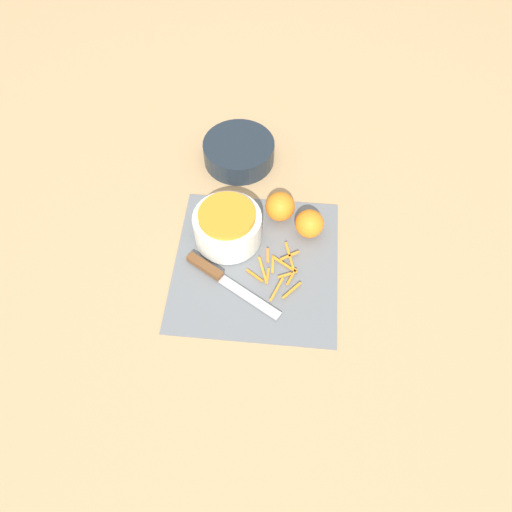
{
  "coord_description": "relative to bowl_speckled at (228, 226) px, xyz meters",
  "views": [
    {
      "loc": [
        0.06,
        -0.6,
        0.95
      ],
      "look_at": [
        0.0,
        0.0,
        0.04
      ],
      "focal_mm": 35.0,
      "sensor_mm": 36.0,
      "label": 1
    }
  ],
  "objects": [
    {
      "name": "bowl_dark",
      "position": [
        -0.0,
        0.25,
        -0.02
      ],
      "size": [
        0.18,
        0.18,
        0.06
      ],
      "color": "#1E2833",
      "rests_on": "ground_plane"
    },
    {
      "name": "orange_right",
      "position": [
        0.11,
        0.07,
        -0.01
      ],
      "size": [
        0.07,
        0.07,
        0.07
      ],
      "color": "orange",
      "rests_on": "cutting_board"
    },
    {
      "name": "cutting_board",
      "position": [
        0.07,
        -0.07,
        -0.05
      ],
      "size": [
        0.37,
        0.38,
        0.01
      ],
      "color": "slate",
      "rests_on": "ground_plane"
    },
    {
      "name": "orange_left",
      "position": [
        0.18,
        0.03,
        -0.01
      ],
      "size": [
        0.07,
        0.07,
        0.07
      ],
      "color": "orange",
      "rests_on": "cutting_board"
    },
    {
      "name": "bowl_speckled",
      "position": [
        0.0,
        0.0,
        0.0
      ],
      "size": [
        0.15,
        0.15,
        0.09
      ],
      "color": "silver",
      "rests_on": "cutting_board"
    },
    {
      "name": "ground_plane",
      "position": [
        0.07,
        -0.07,
        -0.05
      ],
      "size": [
        4.0,
        4.0,
        0.0
      ],
      "primitive_type": "plane",
      "color": "tan"
    },
    {
      "name": "peel_pile",
      "position": [
        0.12,
        -0.08,
        -0.04
      ],
      "size": [
        0.12,
        0.16,
        0.01
      ],
      "color": "orange",
      "rests_on": "cutting_board"
    },
    {
      "name": "knife",
      "position": [
        -0.01,
        -0.11,
        -0.04
      ],
      "size": [
        0.22,
        0.15,
        0.02
      ],
      "rotation": [
        0.0,
        0.0,
        -0.55
      ],
      "color": "brown",
      "rests_on": "cutting_board"
    }
  ]
}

